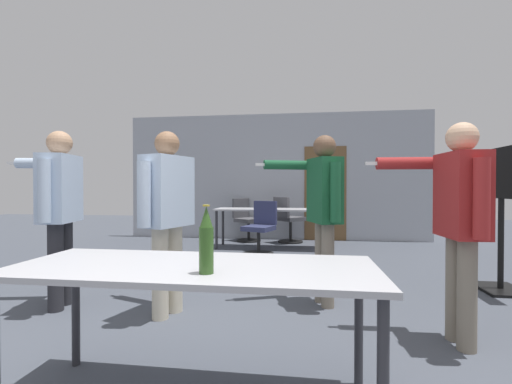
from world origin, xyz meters
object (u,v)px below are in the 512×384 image
at_px(person_center_tall, 323,202).
at_px(beer_bottle, 206,241).
at_px(tv_screen, 501,204).
at_px(person_left_plaid, 59,201).
at_px(person_right_polo, 459,211).
at_px(office_chair_far_right, 261,229).
at_px(person_near_casual, 166,206).
at_px(office_chair_near_pushed, 288,221).
at_px(drink_cup, 262,206).
at_px(office_chair_side_rolled, 246,221).

bearing_deg(person_center_tall, beer_bottle, 140.44).
height_order(tv_screen, person_left_plaid, person_left_plaid).
relative_size(tv_screen, person_right_polo, 0.98).
bearing_deg(person_right_polo, office_chair_far_right, 27.23).
height_order(person_near_casual, office_chair_near_pushed, person_near_casual).
height_order(person_center_tall, beer_bottle, person_center_tall).
height_order(office_chair_far_right, drink_cup, office_chair_far_right).
distance_m(person_near_casual, drink_cup, 3.60).
distance_m(tv_screen, beer_bottle, 3.70).
height_order(tv_screen, person_near_casual, person_near_casual).
height_order(office_chair_far_right, beer_bottle, beer_bottle).
xyz_separation_m(tv_screen, office_chair_side_rolled, (-3.40, 3.15, -0.55)).
distance_m(person_center_tall, beer_bottle, 1.96).
xyz_separation_m(person_left_plaid, drink_cup, (1.57, 3.52, -0.23)).
relative_size(office_chair_far_right, drink_cup, 10.66).
bearing_deg(tv_screen, office_chair_near_pushed, -140.42).
xyz_separation_m(person_near_casual, person_left_plaid, (-1.10, 0.04, 0.03)).
distance_m(tv_screen, person_left_plaid, 4.67).
relative_size(person_right_polo, person_left_plaid, 0.96).
height_order(tv_screen, beer_bottle, tv_screen).
xyz_separation_m(person_right_polo, person_left_plaid, (-3.46, 0.33, 0.04)).
distance_m(office_chair_far_right, beer_bottle, 4.36).
xyz_separation_m(person_near_casual, office_chair_near_pushed, (0.93, 4.20, -0.54)).
relative_size(office_chair_side_rolled, office_chair_near_pushed, 0.95).
distance_m(office_chair_far_right, drink_cup, 0.72).
xyz_separation_m(office_chair_far_right, beer_bottle, (0.26, -4.32, 0.48)).
xyz_separation_m(office_chair_side_rolled, beer_bottle, (0.74, -5.72, 0.48)).
relative_size(person_near_casual, person_right_polo, 1.02).
distance_m(office_chair_side_rolled, office_chair_far_right, 1.47).
relative_size(person_near_casual, person_left_plaid, 0.98).
distance_m(office_chair_side_rolled, office_chair_near_pushed, 0.91).
xyz_separation_m(office_chair_side_rolled, office_chair_far_right, (0.48, -1.39, 0.00)).
bearing_deg(office_chair_side_rolled, person_left_plaid, 24.09).
bearing_deg(person_near_casual, office_chair_side_rolled, 17.98).
distance_m(tv_screen, office_chair_far_right, 3.45).
distance_m(person_center_tall, office_chair_side_rolled, 4.16).
bearing_deg(drink_cup, beer_bottle, -86.54).
bearing_deg(beer_bottle, person_near_casual, 119.05).
relative_size(person_center_tall, beer_bottle, 5.11).
relative_size(office_chair_far_right, beer_bottle, 2.79).
relative_size(person_left_plaid, drink_cup, 19.85).
distance_m(person_near_casual, office_chair_side_rolled, 4.37).
bearing_deg(person_right_polo, person_center_tall, 48.74).
bearing_deg(office_chair_near_pushed, office_chair_side_rolled, -143.55).
height_order(tv_screen, office_chair_near_pushed, tv_screen).
bearing_deg(person_left_plaid, person_near_casual, -103.49).
relative_size(person_center_tall, office_chair_near_pushed, 1.75).
bearing_deg(person_right_polo, person_left_plaid, 82.01).
relative_size(beer_bottle, drink_cup, 3.82).
bearing_deg(drink_cup, tv_screen, -38.79).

